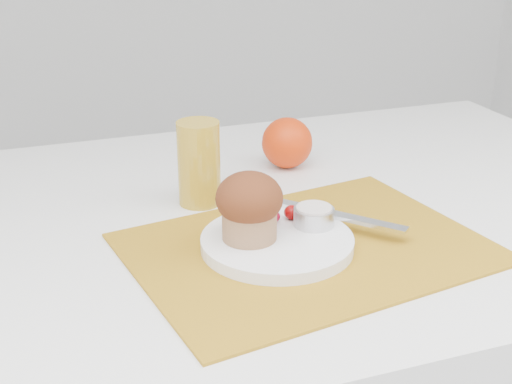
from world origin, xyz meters
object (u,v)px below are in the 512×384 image
object	(u,v)px
muffin	(249,205)
orange	(287,143)
plate	(277,242)
juice_glass	(199,163)

from	to	relation	value
muffin	orange	bearing A→B (deg)	59.32
plate	juice_glass	size ratio (longest dim) A/B	1.57
plate	juice_glass	world-z (taller)	juice_glass
juice_glass	muffin	size ratio (longest dim) A/B	1.41
orange	muffin	distance (m)	0.31
juice_glass	muffin	distance (m)	0.17
orange	juice_glass	size ratio (longest dim) A/B	0.68
juice_glass	muffin	world-z (taller)	juice_glass
orange	muffin	world-z (taller)	muffin
orange	plate	bearing A→B (deg)	-114.29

